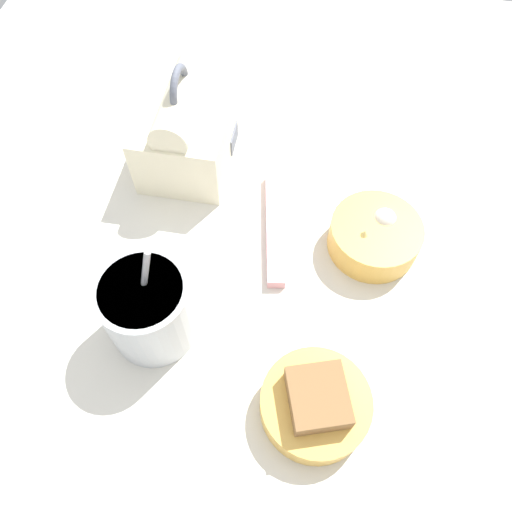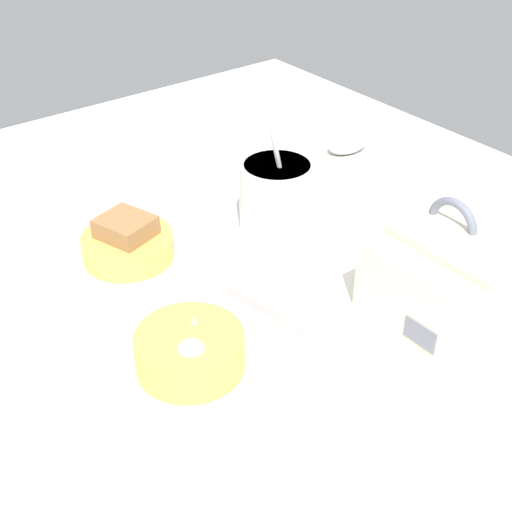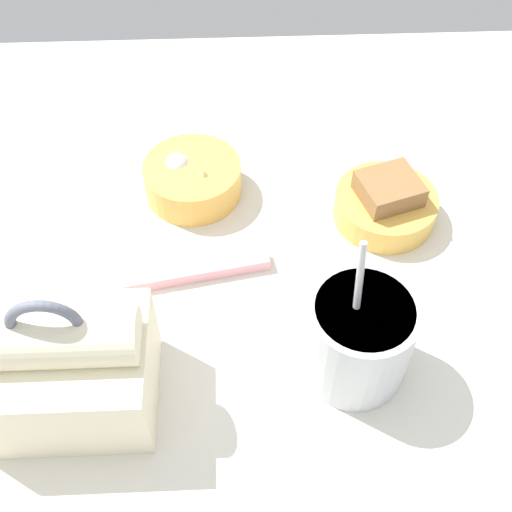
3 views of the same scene
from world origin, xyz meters
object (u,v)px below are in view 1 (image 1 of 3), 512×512
at_px(bento_bowl_sandwich, 316,404).
at_px(lunch_bag, 186,130).
at_px(chopstick_case, 275,227).
at_px(bento_bowl_snacks, 374,236).
at_px(soup_cup, 148,309).

bearing_deg(bento_bowl_sandwich, lunch_bag, 33.57).
relative_size(lunch_bag, chopstick_case, 0.90).
relative_size(bento_bowl_sandwich, chopstick_case, 0.67).
bearing_deg(bento_bowl_snacks, chopstick_case, 89.06).
bearing_deg(chopstick_case, soup_cup, 144.11).
relative_size(soup_cup, bento_bowl_snacks, 1.45).
bearing_deg(lunch_bag, bento_bowl_sandwich, -146.43).
distance_m(soup_cup, chopstick_case, 0.22).
bearing_deg(bento_bowl_snacks, bento_bowl_sandwich, 167.41).
height_order(lunch_bag, soup_cup, soup_cup).
xyz_separation_m(lunch_bag, chopstick_case, (-0.11, -0.15, -0.05)).
relative_size(soup_cup, chopstick_case, 0.95).
height_order(bento_bowl_sandwich, bento_bowl_snacks, bento_bowl_sandwich).
bearing_deg(bento_bowl_sandwich, soup_cup, 72.09).
height_order(lunch_bag, chopstick_case, lunch_bag).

